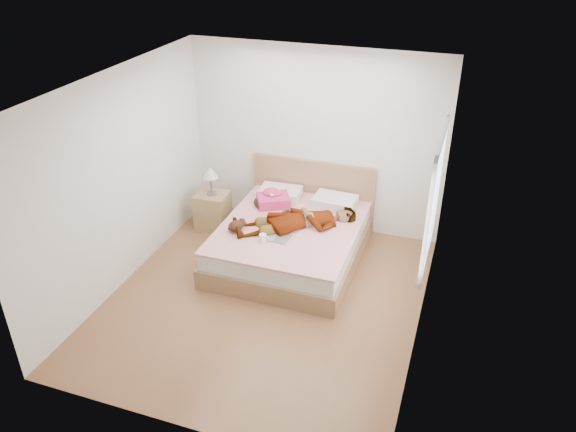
# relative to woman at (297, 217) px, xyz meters

# --- Properties ---
(ground) EXTENTS (4.00, 4.00, 0.00)m
(ground) POSITION_rel_woman_xyz_m (-0.08, -0.99, -0.62)
(ground) COLOR #55321A
(ground) RESTS_ON ground
(woman) EXTENTS (1.71, 1.41, 0.23)m
(woman) POSITION_rel_woman_xyz_m (0.00, 0.00, 0.00)
(woman) COLOR white
(woman) RESTS_ON bed
(hair) EXTENTS (0.43, 0.51, 0.07)m
(hair) POSITION_rel_woman_xyz_m (-0.57, 0.45, -0.08)
(hair) COLOR black
(hair) RESTS_ON bed
(phone) EXTENTS (0.09, 0.11, 0.05)m
(phone) POSITION_rel_woman_xyz_m (-0.50, 0.40, 0.08)
(phone) COLOR silver
(phone) RESTS_ON bed
(room_shell) EXTENTS (4.00, 4.00, 4.00)m
(room_shell) POSITION_rel_woman_xyz_m (1.70, -0.69, 0.88)
(room_shell) COLOR white
(room_shell) RESTS_ON ground
(bed) EXTENTS (1.80, 2.08, 1.00)m
(bed) POSITION_rel_woman_xyz_m (-0.08, 0.05, -0.35)
(bed) COLOR brown
(bed) RESTS_ON ground
(towel) EXTENTS (0.55, 0.52, 0.23)m
(towel) POSITION_rel_woman_xyz_m (-0.49, 0.43, -0.02)
(towel) COLOR #EA3F80
(towel) RESTS_ON bed
(magazine) EXTENTS (0.39, 0.28, 0.02)m
(magazine) POSITION_rel_woman_xyz_m (-0.14, -0.40, -0.11)
(magazine) COLOR white
(magazine) RESTS_ON bed
(coffee_mug) EXTENTS (0.13, 0.09, 0.10)m
(coffee_mug) POSITION_rel_woman_xyz_m (-0.27, -0.53, -0.06)
(coffee_mug) COLOR white
(coffee_mug) RESTS_ON bed
(plush_toy) EXTENTS (0.24, 0.29, 0.15)m
(plush_toy) POSITION_rel_woman_xyz_m (-0.68, -0.39, -0.04)
(plush_toy) COLOR black
(plush_toy) RESTS_ON bed
(nightstand) EXTENTS (0.46, 0.41, 0.97)m
(nightstand) POSITION_rel_woman_xyz_m (-1.41, 0.38, -0.30)
(nightstand) COLOR olive
(nightstand) RESTS_ON ground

